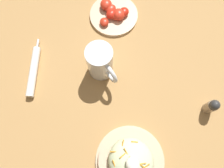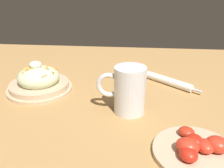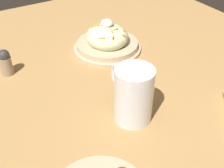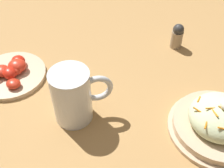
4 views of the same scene
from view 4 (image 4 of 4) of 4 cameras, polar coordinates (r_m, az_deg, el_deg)
ground_plane at (r=0.72m, az=1.19°, el=-3.14°), size 1.43×1.43×0.00m
salad_plate at (r=0.68m, az=20.93°, el=-7.07°), size 0.22×0.22×0.10m
beer_mug at (r=0.64m, az=-7.96°, el=-2.77°), size 0.14×0.09×0.14m
tomato_plate at (r=0.82m, az=-20.09°, el=2.21°), size 0.19×0.19×0.05m
salt_shaker at (r=0.88m, az=13.13°, el=9.52°), size 0.04×0.04×0.08m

